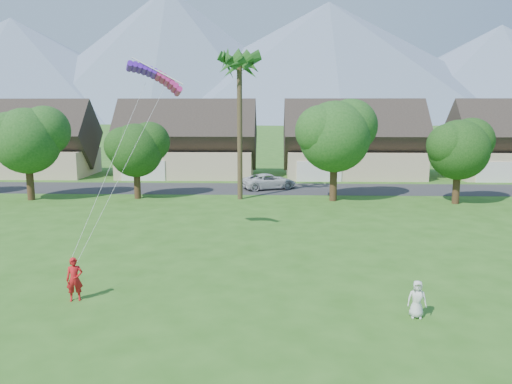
{
  "coord_description": "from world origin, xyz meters",
  "views": [
    {
      "loc": [
        0.8,
        -14.15,
        7.95
      ],
      "look_at": [
        0.0,
        10.0,
        3.8
      ],
      "focal_mm": 35.0,
      "sensor_mm": 36.0,
      "label": 1
    }
  ],
  "objects_px": {
    "kite_flyer": "(75,279)",
    "watcher": "(417,299)",
    "parked_car": "(269,181)",
    "parafoil_kite": "(156,75)"
  },
  "relations": [
    {
      "from": "parked_car",
      "to": "parafoil_kite",
      "type": "relative_size",
      "value": 1.6
    },
    {
      "from": "kite_flyer",
      "to": "parked_car",
      "type": "height_order",
      "value": "kite_flyer"
    },
    {
      "from": "kite_flyer",
      "to": "parafoil_kite",
      "type": "height_order",
      "value": "parafoil_kite"
    },
    {
      "from": "kite_flyer",
      "to": "watcher",
      "type": "height_order",
      "value": "kite_flyer"
    },
    {
      "from": "watcher",
      "to": "kite_flyer",
      "type": "bearing_deg",
      "value": -178.97
    },
    {
      "from": "watcher",
      "to": "parafoil_kite",
      "type": "height_order",
      "value": "parafoil_kite"
    },
    {
      "from": "parked_car",
      "to": "watcher",
      "type": "bearing_deg",
      "value": 168.08
    },
    {
      "from": "watcher",
      "to": "parafoil_kite",
      "type": "bearing_deg",
      "value": 146.57
    },
    {
      "from": "kite_flyer",
      "to": "watcher",
      "type": "xyz_separation_m",
      "value": [
        13.66,
        -1.24,
        -0.19
      ]
    },
    {
      "from": "kite_flyer",
      "to": "parafoil_kite",
      "type": "relative_size",
      "value": 0.55
    }
  ]
}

